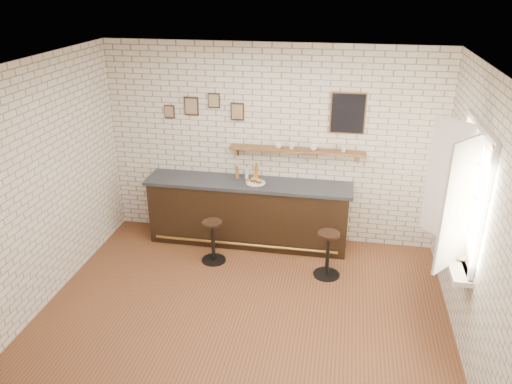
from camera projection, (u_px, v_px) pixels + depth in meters
ground at (245, 309)px, 6.26m from camera, size 5.00×5.00×0.00m
bar_counter at (248, 212)px, 7.63m from camera, size 3.10×0.65×1.01m
sandwich_plate at (256, 183)px, 7.39m from camera, size 0.28×0.28×0.01m
ciabatta_sandwich at (256, 180)px, 7.37m from camera, size 0.20×0.14×0.06m
potato_chips at (255, 182)px, 7.39m from camera, size 0.26×0.18×0.00m
bitters_bottle_brown at (237, 173)px, 7.54m from camera, size 0.06×0.06×0.19m
bitters_bottle_white at (247, 173)px, 7.52m from camera, size 0.05×0.05×0.21m
bitters_bottle_amber at (256, 173)px, 7.48m from camera, size 0.06×0.06×0.26m
condiment_bottle_yellow at (256, 175)px, 7.50m from camera, size 0.05×0.05×0.18m
bar_stool_left at (213, 240)px, 7.18m from camera, size 0.35×0.35×0.64m
bar_stool_right at (328, 253)px, 6.82m from camera, size 0.39×0.39×0.67m
wall_shelf at (297, 151)px, 7.31m from camera, size 2.00×0.18×0.18m
shelf_cup_a at (278, 145)px, 7.33m from camera, size 0.14×0.14×0.09m
shelf_cup_b at (292, 146)px, 7.30m from camera, size 0.10×0.10×0.08m
shelf_cup_c at (314, 147)px, 7.24m from camera, size 0.16×0.16×0.11m
shelf_cup_d at (343, 149)px, 7.17m from camera, size 0.12×0.12×0.09m
back_wall_decor at (286, 111)px, 7.18m from camera, size 2.96×0.02×0.56m
window_sill at (452, 252)px, 5.77m from camera, size 0.20×1.35×0.06m
casement_window at (459, 193)px, 5.47m from camera, size 0.40×1.30×1.56m
book_lower at (452, 253)px, 5.67m from camera, size 0.18×0.23×0.02m
book_upper at (453, 252)px, 5.67m from camera, size 0.28×0.30×0.02m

